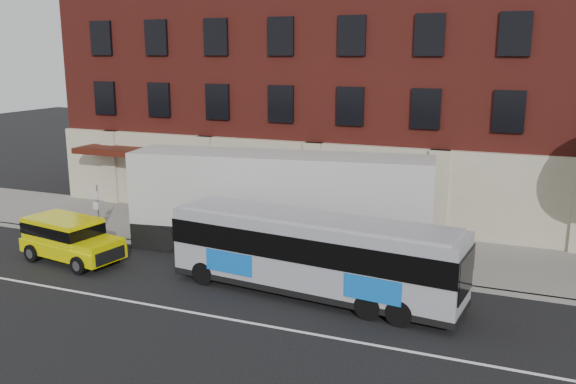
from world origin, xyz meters
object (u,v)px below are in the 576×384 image
at_px(sign_pole, 97,208).
at_px(yellow_suv, 68,237).
at_px(shipping_container, 280,204).
at_px(city_bus, 313,252).

xyz_separation_m(sign_pole, yellow_suv, (0.94, -3.03, -0.43)).
distance_m(yellow_suv, shipping_container, 8.82).
bearing_deg(sign_pole, yellow_suv, -72.77).
bearing_deg(city_bus, shipping_container, 126.22).
relative_size(sign_pole, shipping_container, 0.19).
xyz_separation_m(sign_pole, city_bus, (11.51, -2.73, 0.14)).
xyz_separation_m(sign_pole, shipping_container, (8.50, 1.37, 0.65)).
height_order(sign_pole, city_bus, city_bus).
distance_m(city_bus, yellow_suv, 10.59).
distance_m(sign_pole, city_bus, 11.83).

